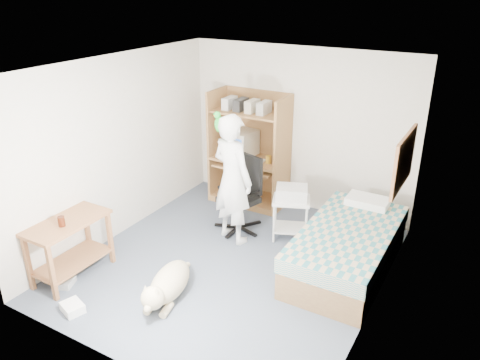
{
  "coord_description": "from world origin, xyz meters",
  "views": [
    {
      "loc": [
        2.64,
        -4.38,
        3.37
      ],
      "look_at": [
        -0.05,
        0.28,
        1.05
      ],
      "focal_mm": 35.0,
      "sensor_mm": 36.0,
      "label": 1
    }
  ],
  "objects": [
    {
      "name": "ceiling",
      "position": [
        0.0,
        0.0,
        2.5
      ],
      "size": [
        3.6,
        4.0,
        0.02
      ],
      "primitive_type": "cube",
      "color": "white",
      "rests_on": "wall_back"
    },
    {
      "name": "crt_monitor",
      "position": [
        -0.87,
        1.75,
        0.97
      ],
      "size": [
        0.47,
        0.49,
        0.4
      ],
      "rotation": [
        0.0,
        0.0,
        -0.11
      ],
      "color": "beige",
      "rests_on": "computer_hutch"
    },
    {
      "name": "keyboard",
      "position": [
        -0.68,
        1.58,
        0.67
      ],
      "size": [
        0.47,
        0.21,
        0.03
      ],
      "primitive_type": "cube",
      "rotation": [
        0.0,
        0.0,
        0.11
      ],
      "color": "beige",
      "rests_on": "computer_hutch"
    },
    {
      "name": "printer",
      "position": [
        0.37,
        0.97,
        0.69
      ],
      "size": [
        0.51,
        0.45,
        0.18
      ],
      "primitive_type": "cube",
      "rotation": [
        0.0,
        0.0,
        0.39
      ],
      "color": "beige",
      "rests_on": "printer_cart"
    },
    {
      "name": "drink_glass",
      "position": [
        -1.5,
        -1.3,
        0.81
      ],
      "size": [
        0.08,
        0.08,
        0.12
      ],
      "primitive_type": "cylinder",
      "color": "#3A1509",
      "rests_on": "side_desk"
    },
    {
      "name": "side_desk",
      "position": [
        -1.55,
        -1.2,
        0.49
      ],
      "size": [
        0.5,
        1.0,
        0.75
      ],
      "color": "brown",
      "rests_on": "floor"
    },
    {
      "name": "floor_box_b",
      "position": [
        -1.48,
        -1.41,
        0.04
      ],
      "size": [
        0.25,
        0.27,
        0.08
      ],
      "primitive_type": "cube",
      "rotation": [
        0.0,
        0.0,
        0.4
      ],
      "color": "#ACABA7",
      "rests_on": "floor"
    },
    {
      "name": "office_chair",
      "position": [
        -0.35,
        0.86,
        0.39
      ],
      "size": [
        0.61,
        0.62,
        1.08
      ],
      "rotation": [
        0.0,
        0.0,
        -0.29
      ],
      "color": "black",
      "rests_on": "floor"
    },
    {
      "name": "bed",
      "position": [
        1.3,
        0.62,
        0.29
      ],
      "size": [
        1.02,
        2.02,
        0.66
      ],
      "color": "brown",
      "rests_on": "floor"
    },
    {
      "name": "pencil_cup",
      "position": [
        -0.33,
        1.65,
        0.82
      ],
      "size": [
        0.08,
        0.08,
        0.12
      ],
      "primitive_type": "cylinder",
      "color": "gold",
      "rests_on": "computer_hutch"
    },
    {
      "name": "computer_hutch",
      "position": [
        -0.7,
        1.74,
        0.82
      ],
      "size": [
        1.2,
        0.63,
        1.8
      ],
      "color": "brown",
      "rests_on": "floor"
    },
    {
      "name": "person",
      "position": [
        -0.32,
        0.55,
        0.9
      ],
      "size": [
        0.75,
        0.6,
        1.8
      ],
      "primitive_type": "imported",
      "rotation": [
        0.0,
        0.0,
        2.85
      ],
      "color": "white",
      "rests_on": "floor"
    },
    {
      "name": "parrot",
      "position": [
        -0.52,
        0.57,
        1.65
      ],
      "size": [
        0.13,
        0.23,
        0.36
      ],
      "rotation": [
        0.0,
        0.0,
        -0.29
      ],
      "color": "#169920",
      "rests_on": "person"
    },
    {
      "name": "wall_left",
      "position": [
        -1.8,
        0.0,
        1.25
      ],
      "size": [
        0.02,
        4.0,
        2.5
      ],
      "primitive_type": "cube",
      "color": "beige",
      "rests_on": "floor"
    },
    {
      "name": "printer_cart",
      "position": [
        0.37,
        0.97,
        0.4
      ],
      "size": [
        0.61,
        0.56,
        0.6
      ],
      "rotation": [
        0.0,
        0.0,
        0.39
      ],
      "color": "silver",
      "rests_on": "floor"
    },
    {
      "name": "floor",
      "position": [
        0.0,
        0.0,
        0.0
      ],
      "size": [
        4.0,
        4.0,
        0.0
      ],
      "primitive_type": "plane",
      "color": "#475361",
      "rests_on": "ground"
    },
    {
      "name": "wall_right",
      "position": [
        1.8,
        0.0,
        1.25
      ],
      "size": [
        0.02,
        4.0,
        2.5
      ],
      "primitive_type": "cube",
      "color": "beige",
      "rests_on": "floor"
    },
    {
      "name": "corkboard",
      "position": [
        1.77,
        0.9,
        1.45
      ],
      "size": [
        0.04,
        0.94,
        0.66
      ],
      "color": "brown",
      "rests_on": "wall_right"
    },
    {
      "name": "dog",
      "position": [
        -0.27,
        -0.98,
        0.19
      ],
      "size": [
        0.53,
        1.12,
        0.42
      ],
      "rotation": [
        0.0,
        0.0,
        0.23
      ],
      "color": "#D0BA8B",
      "rests_on": "floor"
    },
    {
      "name": "wall_back",
      "position": [
        0.0,
        2.0,
        1.25
      ],
      "size": [
        3.6,
        0.02,
        2.5
      ],
      "primitive_type": "cube",
      "color": "beige",
      "rests_on": "floor"
    },
    {
      "name": "floor_box_a",
      "position": [
        -1.03,
        -1.7,
        0.05
      ],
      "size": [
        0.3,
        0.27,
        0.1
      ],
      "primitive_type": "cube",
      "rotation": [
        0.0,
        0.0,
        -0.32
      ],
      "color": "white",
      "rests_on": "floor"
    }
  ]
}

